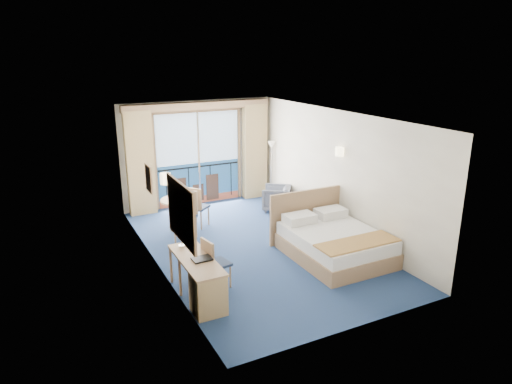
% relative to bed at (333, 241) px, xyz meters
% --- Properties ---
extents(floor, '(6.50, 6.50, 0.00)m').
position_rel_bed_xyz_m(floor, '(-1.18, 1.09, -0.31)').
color(floor, navy).
rests_on(floor, ground).
extents(room_walls, '(4.04, 6.54, 2.72)m').
position_rel_bed_xyz_m(room_walls, '(-1.18, 1.09, 1.47)').
color(room_walls, beige).
rests_on(room_walls, ground).
extents(balcony_door, '(2.36, 0.03, 2.52)m').
position_rel_bed_xyz_m(balcony_door, '(-1.19, 4.31, 0.84)').
color(balcony_door, navy).
rests_on(balcony_door, room_walls).
extents(curtain_left, '(0.65, 0.22, 2.55)m').
position_rel_bed_xyz_m(curtain_left, '(-2.73, 4.16, 0.97)').
color(curtain_left, tan).
rests_on(curtain_left, room_walls).
extents(curtain_right, '(0.65, 0.22, 2.55)m').
position_rel_bed_xyz_m(curtain_right, '(0.37, 4.16, 0.97)').
color(curtain_right, tan).
rests_on(curtain_right, room_walls).
extents(pelmet, '(3.80, 0.25, 0.18)m').
position_rel_bed_xyz_m(pelmet, '(-1.18, 4.19, 2.27)').
color(pelmet, '#9D7555').
rests_on(pelmet, room_walls).
extents(mirror, '(0.05, 1.25, 0.95)m').
position_rel_bed_xyz_m(mirror, '(-3.15, -0.41, 1.24)').
color(mirror, '#9D7555').
rests_on(mirror, room_walls).
extents(wall_print, '(0.04, 0.42, 0.52)m').
position_rel_bed_xyz_m(wall_print, '(-3.15, 1.54, 1.29)').
color(wall_print, '#9D7555').
rests_on(wall_print, room_walls).
extents(sconce_left, '(0.18, 0.18, 0.18)m').
position_rel_bed_xyz_m(sconce_left, '(-3.12, 0.49, 1.54)').
color(sconce_left, '#FCEBB0').
rests_on(sconce_left, room_walls).
extents(sconce_right, '(0.18, 0.18, 0.18)m').
position_rel_bed_xyz_m(sconce_right, '(0.76, 0.94, 1.54)').
color(sconce_right, '#FCEBB0').
rests_on(sconce_right, room_walls).
extents(bed, '(1.75, 2.08, 1.10)m').
position_rel_bed_xyz_m(bed, '(0.00, 0.00, 0.00)').
color(bed, '#9D7555').
rests_on(bed, ground).
extents(nightstand, '(0.44, 0.42, 0.58)m').
position_rel_bed_xyz_m(nightstand, '(0.58, 1.21, -0.02)').
color(nightstand, tan).
rests_on(nightstand, ground).
extents(phone, '(0.18, 0.15, 0.07)m').
position_rel_bed_xyz_m(phone, '(0.60, 1.20, 0.31)').
color(phone, white).
rests_on(phone, nightstand).
extents(armchair, '(0.95, 0.94, 0.62)m').
position_rel_bed_xyz_m(armchair, '(0.36, 2.91, 0.00)').
color(armchair, '#4F5260').
rests_on(armchair, ground).
extents(floor_lamp, '(0.22, 0.22, 1.58)m').
position_rel_bed_xyz_m(floor_lamp, '(0.70, 3.82, 0.89)').
color(floor_lamp, silver).
rests_on(floor_lamp, ground).
extents(desk, '(0.51, 1.48, 0.69)m').
position_rel_bed_xyz_m(desk, '(-2.92, -0.71, 0.08)').
color(desk, '#9D7555').
rests_on(desk, ground).
extents(desk_chair, '(0.46, 0.45, 0.90)m').
position_rel_bed_xyz_m(desk_chair, '(-2.56, -0.14, 0.20)').
color(desk_chair, '#1D2B45').
rests_on(desk_chair, ground).
extents(folder, '(0.31, 0.24, 0.03)m').
position_rel_bed_xyz_m(folder, '(-2.84, -0.39, 0.40)').
color(folder, black).
rests_on(folder, desk).
extents(desk_lamp, '(0.11, 0.11, 0.43)m').
position_rel_bed_xyz_m(desk_lamp, '(-2.98, 0.23, 0.71)').
color(desk_lamp, silver).
rests_on(desk_lamp, desk).
extents(round_table, '(0.80, 0.80, 0.72)m').
position_rel_bed_xyz_m(round_table, '(-2.25, 2.73, 0.23)').
color(round_table, '#9D7555').
rests_on(round_table, ground).
extents(table_chair_a, '(0.59, 0.59, 0.97)m').
position_rel_bed_xyz_m(table_chair_a, '(-1.86, 2.67, 0.24)').
color(table_chair_a, '#1D2B45').
rests_on(table_chair_a, ground).
extents(table_chair_b, '(0.62, 0.63, 1.04)m').
position_rel_bed_xyz_m(table_chair_b, '(-2.27, 2.13, 0.28)').
color(table_chair_b, '#1D2B45').
rests_on(table_chair_b, ground).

